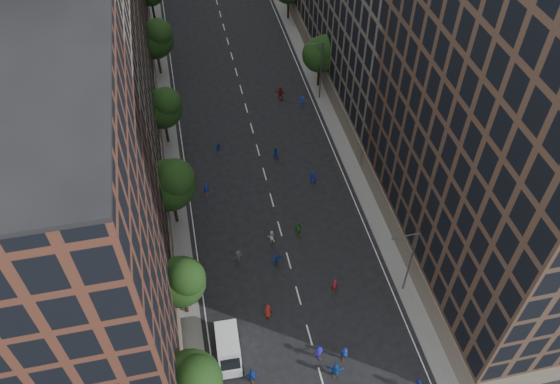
% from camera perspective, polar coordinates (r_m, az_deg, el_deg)
% --- Properties ---
extents(ground, '(240.00, 240.00, 0.00)m').
position_cam_1_polar(ground, '(73.70, -2.89, 6.44)').
color(ground, black).
rests_on(ground, ground).
extents(sidewalk_left, '(4.00, 105.00, 0.15)m').
position_cam_1_polar(sidewalk_left, '(79.16, -12.54, 8.58)').
color(sidewalk_left, slate).
rests_on(sidewalk_left, ground).
extents(sidewalk_right, '(4.00, 105.00, 0.15)m').
position_cam_1_polar(sidewalk_right, '(81.61, 4.63, 10.92)').
color(sidewalk_right, slate).
rests_on(sidewalk_right, ground).
extents(bldg_left_a, '(14.00, 22.00, 30.00)m').
position_cam_1_polar(bldg_left_a, '(43.41, -22.04, -6.40)').
color(bldg_left_a, '#572F21').
rests_on(bldg_left_a, ground).
extents(bldg_left_b, '(14.00, 26.00, 34.00)m').
position_cam_1_polar(bldg_left_b, '(60.22, -21.20, 13.00)').
color(bldg_left_b, '#806B54').
rests_on(bldg_left_b, ground).
extents(bldg_right_a, '(14.00, 30.00, 36.00)m').
position_cam_1_polar(bldg_right_a, '(50.55, 23.64, 6.63)').
color(bldg_right_a, '#4B3528').
rests_on(bldg_right_a, ground).
extents(tree_left_0, '(5.20, 5.20, 8.83)m').
position_cam_1_polar(tree_left_0, '(45.92, -9.11, -18.97)').
color(tree_left_0, black).
rests_on(tree_left_0, ground).
extents(tree_left_1, '(4.80, 4.80, 8.21)m').
position_cam_1_polar(tree_left_1, '(51.36, -10.21, -9.08)').
color(tree_left_1, black).
rests_on(tree_left_1, ground).
extents(tree_left_2, '(5.60, 5.60, 9.45)m').
position_cam_1_polar(tree_left_2, '(58.54, -11.30, 0.92)').
color(tree_left_2, black).
rests_on(tree_left_2, ground).
extents(tree_left_3, '(5.00, 5.00, 8.58)m').
position_cam_1_polar(tree_left_3, '(69.56, -12.11, 8.68)').
color(tree_left_3, black).
rests_on(tree_left_3, ground).
extents(tree_left_4, '(5.40, 5.40, 9.08)m').
position_cam_1_polar(tree_left_4, '(82.79, -12.86, 15.42)').
color(tree_left_4, black).
rests_on(tree_left_4, ground).
extents(tree_right_a, '(5.00, 5.00, 8.39)m').
position_cam_1_polar(tree_right_a, '(78.66, 4.36, 14.31)').
color(tree_right_a, black).
rests_on(tree_right_a, ground).
extents(streetlamp_near, '(2.64, 0.22, 9.06)m').
position_cam_1_polar(streetlamp_near, '(53.85, 13.32, -6.87)').
color(streetlamp_near, '#595B60').
rests_on(streetlamp_near, ground).
extents(streetlamp_far, '(2.64, 0.22, 9.06)m').
position_cam_1_polar(streetlamp_far, '(76.36, 4.16, 12.82)').
color(streetlamp_far, '#595B60').
rests_on(streetlamp_far, ground).
extents(cargo_van, '(2.37, 4.77, 2.50)m').
position_cam_1_polar(cargo_van, '(52.09, -5.40, -15.94)').
color(cargo_van, white).
rests_on(cargo_van, ground).
extents(skater_1, '(0.76, 0.61, 1.82)m').
position_cam_1_polar(skater_1, '(52.43, 6.76, -16.42)').
color(skater_1, '#13339A').
rests_on(skater_1, ground).
extents(skater_3, '(1.22, 0.98, 1.65)m').
position_cam_1_polar(skater_3, '(52.35, 4.08, -16.41)').
color(skater_3, '#1E15B1').
rests_on(skater_3, ground).
extents(skater_4, '(1.15, 0.54, 1.90)m').
position_cam_1_polar(skater_4, '(51.18, -2.93, -18.61)').
color(skater_4, '#1535AB').
rests_on(skater_4, ground).
extents(skater_5, '(1.75, 0.99, 1.79)m').
position_cam_1_polar(skater_5, '(51.64, 5.81, -18.03)').
color(skater_5, '#154DB1').
rests_on(skater_5, ground).
extents(skater_6, '(0.96, 0.77, 1.71)m').
position_cam_1_polar(skater_6, '(54.34, -1.25, -12.32)').
color(skater_6, '#A2211B').
rests_on(skater_6, ground).
extents(skater_7, '(0.67, 0.50, 1.66)m').
position_cam_1_polar(skater_7, '(56.23, 5.71, -9.67)').
color(skater_7, maroon).
rests_on(skater_7, ground).
extents(skater_8, '(0.91, 0.77, 1.67)m').
position_cam_1_polar(skater_8, '(59.68, -0.91, -4.71)').
color(skater_8, silver).
rests_on(skater_8, ground).
extents(skater_9, '(1.13, 0.87, 1.54)m').
position_cam_1_polar(skater_9, '(58.31, -4.37, -6.71)').
color(skater_9, '#45454A').
rests_on(skater_9, ground).
extents(skater_10, '(1.16, 0.80, 1.82)m').
position_cam_1_polar(skater_10, '(60.37, 1.94, -3.83)').
color(skater_10, '#23742B').
rests_on(skater_10, ground).
extents(skater_11, '(1.45, 0.78, 1.50)m').
position_cam_1_polar(skater_11, '(57.88, -0.36, -7.12)').
color(skater_11, '#1444A6').
rests_on(skater_11, ground).
extents(skater_12, '(0.82, 0.60, 1.53)m').
position_cam_1_polar(skater_12, '(66.05, 3.48, 1.53)').
color(skater_12, '#121C97').
rests_on(skater_12, ground).
extents(skater_13, '(0.64, 0.43, 1.72)m').
position_cam_1_polar(skater_13, '(65.01, -7.74, 0.30)').
color(skater_13, '#142FA3').
rests_on(skater_13, ground).
extents(skater_14, '(0.95, 0.80, 1.76)m').
position_cam_1_polar(skater_14, '(68.78, -0.48, 3.98)').
color(skater_14, '#133B9E').
rests_on(skater_14, ground).
extents(skater_15, '(1.16, 0.91, 1.58)m').
position_cam_1_polar(skater_15, '(77.27, 2.35, 9.39)').
color(skater_15, '#1436AA').
rests_on(skater_15, ground).
extents(skater_16, '(0.91, 0.45, 1.49)m').
position_cam_1_polar(skater_16, '(70.33, -6.46, 4.64)').
color(skater_16, '#133E9E').
rests_on(skater_16, ground).
extents(skater_17, '(1.80, 1.17, 1.86)m').
position_cam_1_polar(skater_17, '(78.53, 0.05, 10.25)').
color(skater_17, maroon).
rests_on(skater_17, ground).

